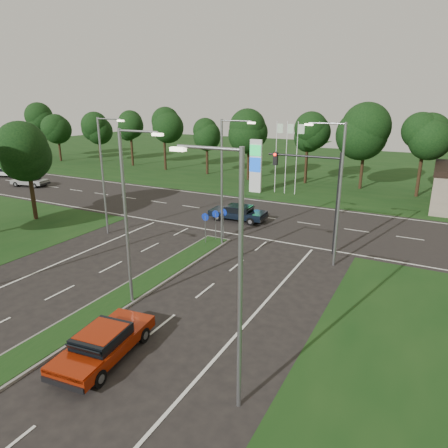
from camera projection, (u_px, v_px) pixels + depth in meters
The scene contains 18 objects.
ground at pixel (20, 361), 16.37m from camera, with size 160.00×160.00×0.00m, color black.
verge_far at pixel (335, 167), 62.70m from camera, with size 160.00×50.00×0.02m, color #133311.
cross_road at pixel (255, 216), 36.59m from camera, with size 160.00×12.00×0.02m, color black.
median_kerb at pixel (93, 315), 19.73m from camera, with size 2.00×26.00×0.12m, color slate.
streetlight_median_near at pixel (128, 211), 19.46m from camera, with size 2.53×0.22×9.00m.
streetlight_median_far at pixel (224, 177), 27.88m from camera, with size 2.53×0.22×9.00m.
streetlight_left_far at pixel (104, 170), 30.36m from camera, with size 2.53×0.22×9.00m.
streetlight_right_far at pixel (337, 188), 24.39m from camera, with size 2.53×0.22×9.00m.
streetlight_right_near at pixel (235, 272), 12.60m from camera, with size 2.53×0.22×9.00m.
traffic_signal at pixel (319, 186), 26.92m from camera, with size 5.10×0.42×7.00m.
median_signs at pixel (215, 219), 29.67m from camera, with size 1.16×1.76×2.38m.
gas_pylon at pixel (258, 165), 44.95m from camera, with size 5.80×1.26×8.00m.
tree_left_far at pixel (19, 150), 34.29m from camera, with size 5.20×5.20×8.86m.
treeline_far at pixel (311, 129), 47.91m from camera, with size 6.00×6.00×9.90m.
red_sedan at pixel (104, 343), 16.40m from camera, with size 2.51×5.00×1.32m.
navy_sedan at pixel (238, 212), 35.11m from camera, with size 5.00×2.25×1.35m.
far_car_a at pixel (30, 181), 48.88m from camera, with size 4.62×2.71×1.25m.
far_car_b at pixel (7, 172), 54.83m from camera, with size 4.79×2.94×1.28m.
Camera 1 is at (13.93, -8.37, 10.30)m, focal length 32.00 mm.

